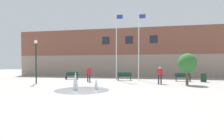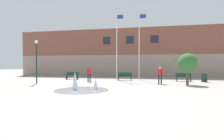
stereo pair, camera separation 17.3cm
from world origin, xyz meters
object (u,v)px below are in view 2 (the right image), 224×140
object	(u,v)px
park_bench_under_left_flagpole	(125,76)
lamp_post_left_lane	(36,55)
street_tree_near_building	(188,63)
flagpole_left	(117,44)
flagpole_right	(139,44)
adult_near_bench	(89,73)
trash_can	(204,78)
park_bench_under_right_flagpole	(184,77)
adult_in_red	(160,74)
park_bench_far_left	(72,75)

from	to	relation	value
park_bench_under_left_flagpole	lamp_post_left_lane	bearing A→B (deg)	-148.65
street_tree_near_building	flagpole_left	bearing A→B (deg)	151.48
park_bench_under_left_flagpole	lamp_post_left_lane	size ratio (longest dim) A/B	0.39
flagpole_right	lamp_post_left_lane	size ratio (longest dim) A/B	1.92
park_bench_under_left_flagpole	adult_near_bench	bearing A→B (deg)	-146.97
trash_can	adult_near_bench	bearing A→B (deg)	-169.81
street_tree_near_building	park_bench_under_right_flagpole	bearing A→B (deg)	84.87
flagpole_right	street_tree_near_building	bearing A→B (deg)	-40.80
adult_near_bench	park_bench_under_left_flagpole	bearing A→B (deg)	-115.62
park_bench_under_left_flagpole	adult_in_red	xyz separation A→B (m)	(3.67, -3.04, 0.45)
adult_near_bench	lamp_post_left_lane	size ratio (longest dim) A/B	0.39
flagpole_right	trash_can	distance (m)	7.68
flagpole_right	lamp_post_left_lane	xyz separation A→B (m)	(-9.44, -5.36, -1.53)
park_bench_far_left	flagpole_left	xyz separation A→B (m)	(5.46, 0.40, 3.76)
lamp_post_left_lane	park_bench_under_right_flagpole	bearing A→B (deg)	19.13
lamp_post_left_lane	street_tree_near_building	xyz separation A→B (m)	(13.84, 1.57, -0.76)
street_tree_near_building	flagpole_right	bearing A→B (deg)	139.20
park_bench_far_left	street_tree_near_building	bearing A→B (deg)	-15.26
flagpole_left	lamp_post_left_lane	xyz separation A→B (m)	(-6.85, -5.36, -1.57)
trash_can	flagpole_right	bearing A→B (deg)	173.74
park_bench_under_left_flagpole	flagpole_left	xyz separation A→B (m)	(-1.00, 0.58, 3.76)
park_bench_under_right_flagpole	lamp_post_left_lane	bearing A→B (deg)	-160.87
adult_near_bench	street_tree_near_building	bearing A→B (deg)	-154.45
park_bench_far_left	park_bench_under_right_flagpole	xyz separation A→B (m)	(12.75, -0.06, 0.00)
park_bench_under_right_flagpole	flagpole_left	world-z (taller)	flagpole_left
adult_in_red	adult_near_bench	bearing A→B (deg)	-49.05
adult_near_bench	lamp_post_left_lane	distance (m)	5.35
park_bench_under_left_flagpole	park_bench_under_right_flagpole	xyz separation A→B (m)	(6.29, 0.12, 0.00)
adult_near_bench	lamp_post_left_lane	xyz separation A→B (m)	(-4.38, -2.53, 1.73)
flagpole_left	lamp_post_left_lane	world-z (taller)	flagpole_left
park_bench_under_left_flagpole	trash_can	distance (m)	8.25
park_bench_far_left	park_bench_under_left_flagpole	size ratio (longest dim) A/B	1.00
park_bench_under_right_flagpole	adult_in_red	world-z (taller)	adult_in_red
park_bench_far_left	adult_in_red	size ratio (longest dim) A/B	1.01
adult_in_red	park_bench_under_right_flagpole	bearing A→B (deg)	-172.48
park_bench_under_right_flagpole	adult_in_red	xyz separation A→B (m)	(-2.62, -3.16, 0.45)
adult_near_bench	adult_in_red	world-z (taller)	same
flagpole_left	adult_near_bench	bearing A→B (deg)	-130.99
park_bench_far_left	lamp_post_left_lane	size ratio (longest dim) A/B	0.39
park_bench_far_left	park_bench_under_right_flagpole	distance (m)	12.75
adult_in_red	flagpole_right	bearing A→B (deg)	-102.95
lamp_post_left_lane	street_tree_near_building	size ratio (longest dim) A/B	1.48
street_tree_near_building	park_bench_far_left	bearing A→B (deg)	164.74
park_bench_far_left	trash_can	size ratio (longest dim) A/B	1.78
lamp_post_left_lane	flagpole_right	bearing A→B (deg)	29.61
adult_in_red	flagpole_right	world-z (taller)	flagpole_right
flagpole_left	street_tree_near_building	xyz separation A→B (m)	(6.99, -3.80, -2.33)
adult_in_red	flagpole_right	size ratio (longest dim) A/B	0.20
park_bench_under_right_flagpole	street_tree_near_building	distance (m)	3.64
park_bench_under_left_flagpole	flagpole_right	world-z (taller)	flagpole_right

